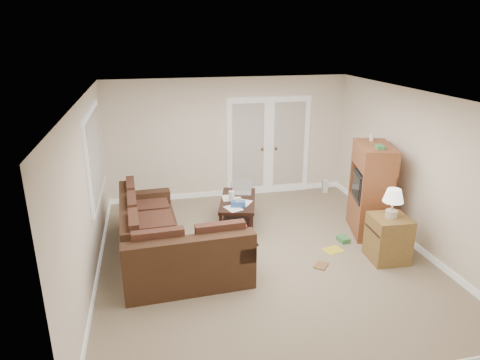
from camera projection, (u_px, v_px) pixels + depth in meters
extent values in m
plane|color=gray|center=(263.00, 256.00, 6.74)|extent=(5.50, 5.50, 0.00)
cube|color=white|center=(266.00, 96.00, 5.92)|extent=(5.00, 5.50, 0.02)
cube|color=white|center=(88.00, 194.00, 5.83)|extent=(0.02, 5.50, 2.50)
cube|color=white|center=(415.00, 170.00, 6.84)|extent=(0.02, 5.50, 2.50)
cube|color=white|center=(229.00, 139.00, 8.87)|extent=(5.00, 0.02, 2.50)
cube|color=white|center=(347.00, 281.00, 3.80)|extent=(5.00, 0.02, 2.50)
cube|color=white|center=(248.00, 148.00, 9.00)|extent=(0.90, 0.04, 2.13)
cube|color=white|center=(289.00, 146.00, 9.18)|extent=(0.90, 0.04, 2.13)
cube|color=silver|center=(248.00, 146.00, 8.96)|extent=(0.68, 0.02, 1.80)
cube|color=silver|center=(289.00, 144.00, 9.14)|extent=(0.68, 0.02, 1.80)
cube|color=white|center=(95.00, 154.00, 6.66)|extent=(0.04, 1.92, 1.42)
cube|color=silver|center=(96.00, 154.00, 6.66)|extent=(0.02, 1.74, 1.24)
cube|color=#402818|center=(151.00, 237.00, 6.92)|extent=(0.98, 2.28, 0.41)
cube|color=#402818|center=(128.00, 216.00, 6.70)|extent=(0.34, 2.25, 0.42)
cube|color=#402818|center=(146.00, 197.00, 7.73)|extent=(0.89, 0.27, 0.21)
cube|color=#4E2C1F|center=(154.00, 222.00, 6.85)|extent=(0.69, 2.17, 0.12)
cube|color=#402818|center=(188.00, 268.00, 6.01)|extent=(1.79, 0.96, 0.41)
cube|color=#402818|center=(190.00, 253.00, 5.58)|extent=(1.76, 0.32, 0.42)
cube|color=#402818|center=(240.00, 242.00, 6.09)|extent=(0.27, 0.89, 0.21)
cube|color=#4E2C1F|center=(186.00, 249.00, 5.99)|extent=(1.68, 0.66, 0.12)
cube|color=black|center=(240.00, 234.00, 6.05)|extent=(0.35, 0.79, 0.03)
cube|color=#B5131F|center=(236.00, 226.00, 6.24)|extent=(0.32, 0.13, 0.02)
cube|color=black|center=(238.00, 201.00, 7.69)|extent=(0.90, 1.33, 0.06)
cube|color=black|center=(238.00, 216.00, 7.79)|extent=(0.80, 1.23, 0.03)
cylinder|color=white|center=(231.00, 196.00, 7.60)|extent=(0.10, 0.10, 0.18)
cylinder|color=#B5131F|center=(231.00, 187.00, 7.55)|extent=(0.01, 0.01, 0.16)
cube|color=#30579D|center=(238.00, 204.00, 7.35)|extent=(0.27, 0.19, 0.10)
cube|color=white|center=(238.00, 202.00, 7.57)|extent=(0.56, 0.75, 0.00)
cube|color=brown|center=(368.00, 216.00, 7.48)|extent=(0.78, 1.09, 0.59)
cube|color=brown|center=(375.00, 156.00, 7.13)|extent=(0.78, 1.09, 0.39)
cube|color=black|center=(370.00, 187.00, 7.31)|extent=(0.61, 0.69, 0.49)
cube|color=black|center=(356.00, 186.00, 7.31)|extent=(0.14, 0.50, 0.39)
cube|color=#3F8C4B|center=(380.00, 147.00, 6.82)|extent=(0.16, 0.20, 0.06)
cylinder|color=white|center=(372.00, 137.00, 7.32)|extent=(0.07, 0.07, 0.12)
cube|color=olive|center=(388.00, 238.00, 6.54)|extent=(0.58, 0.58, 0.71)
cylinder|color=beige|center=(391.00, 214.00, 6.40)|extent=(0.18, 0.18, 0.11)
cylinder|color=beige|center=(392.00, 206.00, 6.36)|extent=(0.03, 0.03, 0.15)
cone|color=white|center=(394.00, 195.00, 6.30)|extent=(0.31, 0.31, 0.20)
cube|color=white|center=(325.00, 186.00, 9.38)|extent=(0.14, 0.13, 0.29)
cube|color=yellow|center=(333.00, 250.00, 6.92)|extent=(0.35, 0.30, 0.01)
cube|color=#3F8C4B|center=(343.00, 239.00, 7.20)|extent=(0.18, 0.22, 0.08)
imported|color=brown|center=(315.00, 264.00, 6.49)|extent=(0.29, 0.29, 0.02)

